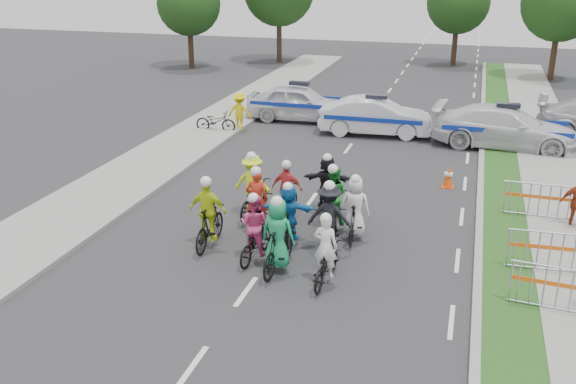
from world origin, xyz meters
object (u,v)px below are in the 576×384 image
(rider_0, at_px, (326,259))
(rider_5, at_px, (289,218))
(rider_4, at_px, (329,225))
(police_car_2, at_px, (506,128))
(tree_4, at_px, (458,3))
(barrier_1, at_px, (550,254))
(rider_8, at_px, (333,205))
(police_car_1, at_px, (376,117))
(cone_0, at_px, (448,177))
(tree_0, at_px, (189,4))
(rider_1, at_px, (278,242))
(police_car_0, at_px, (299,103))
(rider_11, at_px, (327,187))
(barrier_0, at_px, (557,291))
(barrier_2, at_px, (539,202))
(rider_3, at_px, (209,220))
(rider_6, at_px, (258,211))
(rider_2, at_px, (255,234))
(cone_1, at_px, (503,144))
(parked_bike, at_px, (216,121))
(tree_1, at_px, (561,3))
(rider_9, at_px, (287,196))
(rider_10, at_px, (253,191))
(rider_7, at_px, (355,214))
(marshal_hiviz, at_px, (240,112))

(rider_0, bearing_deg, rider_5, -48.21)
(rider_4, xyz_separation_m, police_car_2, (4.58, 11.34, 0.05))
(tree_4, bearing_deg, barrier_1, -83.23)
(rider_8, distance_m, police_car_1, 10.33)
(cone_0, relative_size, tree_0, 0.11)
(rider_1, xyz_separation_m, barrier_1, (6.29, 1.65, -0.21))
(rider_0, relative_size, police_car_0, 0.37)
(police_car_0, height_order, tree_4, tree_4)
(rider_5, distance_m, tree_4, 31.56)
(rider_8, distance_m, rider_11, 1.28)
(barrier_0, xyz_separation_m, barrier_2, (0.00, 5.42, 0.00))
(rider_4, bearing_deg, police_car_1, -90.49)
(rider_3, bearing_deg, rider_6, -130.56)
(rider_8, distance_m, barrier_2, 6.04)
(police_car_0, bearing_deg, rider_11, -163.79)
(rider_2, distance_m, rider_8, 2.83)
(barrier_2, relative_size, cone_1, 2.86)
(rider_0, xyz_separation_m, cone_1, (4.22, 12.14, -0.26))
(cone_0, xyz_separation_m, parked_bike, (-10.08, 4.36, 0.13))
(rider_2, relative_size, tree_1, 0.27)
(rider_9, height_order, barrier_1, rider_9)
(rider_4, distance_m, rider_8, 1.56)
(rider_4, xyz_separation_m, tree_4, (1.64, 31.44, 3.42))
(cone_1, height_order, tree_4, tree_4)
(rider_3, height_order, barrier_1, rider_3)
(rider_8, distance_m, parked_bike, 11.34)
(tree_0, bearing_deg, rider_9, -59.85)
(barrier_0, bearing_deg, police_car_0, 123.24)
(rider_1, bearing_deg, rider_10, -56.43)
(rider_7, relative_size, tree_4, 0.30)
(rider_2, relative_size, parked_bike, 1.03)
(rider_4, bearing_deg, rider_1, 51.61)
(rider_7, relative_size, marshal_hiviz, 1.12)
(rider_3, relative_size, rider_5, 1.12)
(police_car_2, xyz_separation_m, barrier_2, (0.77, -7.54, -0.26))
(rider_2, height_order, rider_5, rider_2)
(parked_bike, xyz_separation_m, tree_1, (15.03, 17.11, 4.07))
(police_car_1, relative_size, parked_bike, 2.65)
(rider_8, xyz_separation_m, tree_0, (-15.11, 23.91, 3.47))
(rider_7, height_order, rider_11, rider_7)
(barrier_0, bearing_deg, parked_bike, 136.82)
(barrier_2, height_order, cone_0, barrier_2)
(barrier_2, bearing_deg, cone_1, 97.05)
(rider_4, height_order, rider_10, rider_4)
(rider_7, height_order, cone_0, rider_7)
(rider_10, height_order, tree_1, tree_1)
(rider_8, bearing_deg, rider_3, 30.96)
(rider_9, xyz_separation_m, rider_11, (0.99, 0.86, 0.08))
(tree_1, bearing_deg, police_car_0, -130.68)
(rider_0, height_order, rider_1, rider_1)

